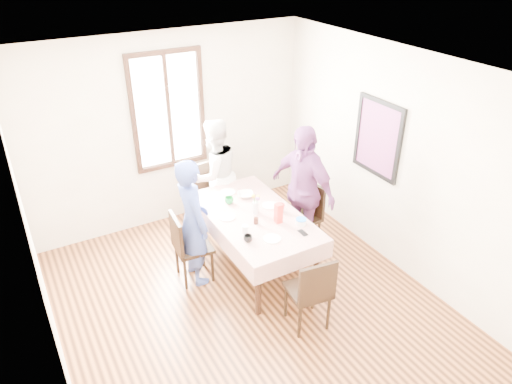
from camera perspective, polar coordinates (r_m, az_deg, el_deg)
ground at (r=5.62m, az=-0.83°, el=-13.34°), size 4.50×4.50×0.00m
back_wall at (r=6.68m, az=-10.34°, el=7.18°), size 4.00×0.00×4.00m
right_wall at (r=5.92m, az=16.31°, el=3.52°), size 0.00×4.50×4.50m
window_frame at (r=6.56m, az=-10.51°, el=9.55°), size 1.02×0.06×1.62m
window_pane at (r=6.57m, az=-10.54°, el=9.58°), size 0.90×0.02×1.50m
art_poster at (r=6.02m, az=14.46°, el=6.29°), size 0.04×0.76×0.96m
dining_table at (r=5.96m, az=-0.24°, el=-5.90°), size 0.90×1.69×0.75m
tablecloth at (r=5.75m, az=-0.25°, el=-2.79°), size 1.02×1.81×0.01m
chair_left at (r=5.77m, az=-7.55°, el=-6.51°), size 0.45×0.45×0.91m
chair_right at (r=6.29m, az=5.48°, el=-3.10°), size 0.46×0.46×0.91m
chair_far at (r=6.80m, az=-5.05°, el=-0.43°), size 0.44×0.44×0.91m
chair_near at (r=5.14m, az=6.26°, el=-11.60°), size 0.47×0.47×0.91m
person_left at (r=5.59m, az=-7.58°, el=-3.60°), size 0.38×0.58×1.60m
person_far at (r=6.62m, az=-5.10°, el=2.12°), size 0.88×0.74×1.61m
person_right at (r=6.07m, az=5.51°, el=0.20°), size 0.64×1.09×1.75m
mug_black at (r=5.26m, az=-0.98°, el=-5.59°), size 0.10×0.10×0.08m
mug_flag at (r=5.79m, az=2.93°, el=-1.94°), size 0.15×0.15×0.10m
mug_green at (r=5.96m, az=-3.26°, el=-1.01°), size 0.16×0.16×0.09m
serving_bowl at (r=6.11m, az=-1.28°, el=-0.34°), size 0.27×0.27×0.05m
juice_carton at (r=5.54m, az=2.72°, el=-2.57°), size 0.08×0.08×0.24m
butter_tub at (r=5.57m, az=5.43°, el=-3.61°), size 0.13×0.13×0.06m
jam_jar at (r=5.56m, az=0.01°, el=-3.46°), size 0.06×0.06×0.08m
drinking_glass at (r=5.38m, az=-1.30°, el=-4.53°), size 0.07×0.07×0.10m
smartphone at (r=5.44m, az=5.66°, el=-4.89°), size 0.07×0.14×0.01m
flower_vase at (r=5.74m, az=-0.06°, el=-1.88°), size 0.08×0.08×0.15m
plate_left at (r=5.70m, az=-3.52°, el=-3.02°), size 0.20×0.20×0.01m
plate_right at (r=5.92m, az=1.65°, el=-1.62°), size 0.20×0.20×0.01m
plate_far at (r=6.23m, az=-3.38°, el=-0.00°), size 0.20×0.20×0.01m
plate_near at (r=5.31m, az=1.94°, el=-5.63°), size 0.20×0.20×0.01m
butter_lid at (r=5.55m, az=5.45°, el=-3.28°), size 0.12×0.12×0.01m
flower_bunch at (r=5.67m, az=-0.06°, el=-0.78°), size 0.09×0.09×0.10m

